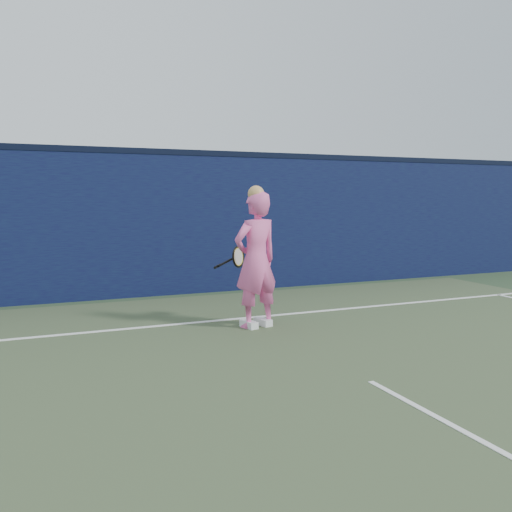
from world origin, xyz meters
name	(u,v)px	position (x,y,z in m)	size (l,w,h in m)	color
ground	(445,423)	(0.00, 0.00, 0.00)	(80.00, 80.00, 0.00)	#34482C
backstop_wall	(200,225)	(0.00, 6.50, 1.25)	(24.00, 0.40, 2.50)	#0C0C37
wall_cap	(199,154)	(0.00, 6.50, 2.55)	(24.00, 0.42, 0.10)	black
player	(256,260)	(-0.14, 3.48, 0.92)	(0.75, 0.58, 1.91)	pink
racket	(237,258)	(-0.25, 3.93, 0.91)	(0.56, 0.29, 0.32)	black
court_lines	(477,439)	(0.00, -0.33, 0.01)	(11.00, 12.04, 0.01)	white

